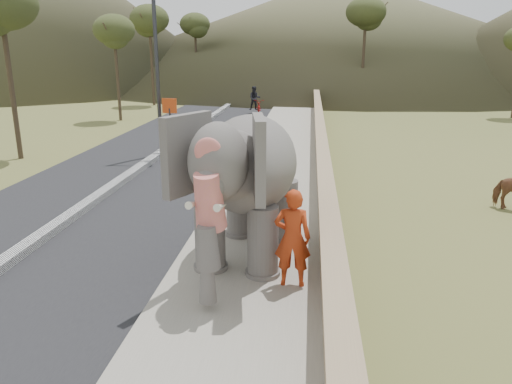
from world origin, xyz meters
TOP-DOWN VIEW (x-y plane):
  - ground at (0.00, 0.00)m, footprint 160.00×160.00m
  - road at (-5.00, 10.00)m, footprint 7.00×120.00m
  - median at (-5.00, 10.00)m, footprint 0.35×120.00m
  - walkway at (0.00, 10.00)m, footprint 3.00×120.00m
  - parapet at (1.65, 10.00)m, footprint 0.30×120.00m
  - lamppost at (-4.69, 14.39)m, footprint 1.76×0.36m
  - signboard at (-4.50, 14.16)m, footprint 0.60×0.08m
  - hill_far at (5.00, 70.00)m, footprint 80.00×80.00m
  - elephant_and_man at (0.02, 4.07)m, footprint 2.81×4.58m
  - motorcyclist at (-2.38, 28.19)m, footprint 1.15×1.95m
  - trees at (5.16, 29.99)m, footprint 48.44×43.50m

SIDE VIEW (x-z plane):
  - ground at x=0.00m, z-range 0.00..0.00m
  - road at x=-5.00m, z-range 0.00..0.03m
  - walkway at x=0.00m, z-range 0.00..0.15m
  - median at x=-5.00m, z-range 0.00..0.22m
  - parapet at x=1.65m, z-range 0.00..1.10m
  - motorcyclist at x=-2.38m, z-range -0.22..1.63m
  - signboard at x=-4.50m, z-range 0.44..2.84m
  - elephant_and_man at x=0.02m, z-range 0.14..3.25m
  - trees at x=5.16m, z-range -0.50..8.03m
  - lamppost at x=-4.69m, z-range 0.87..8.87m
  - hill_far at x=5.00m, z-range 0.00..14.00m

